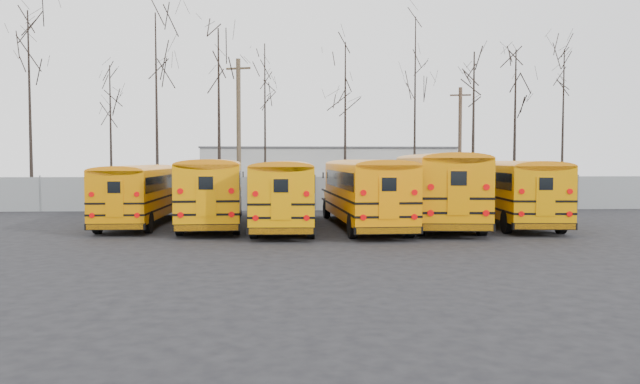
{
  "coord_description": "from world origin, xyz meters",
  "views": [
    {
      "loc": [
        -1.73,
        -24.9,
        3.03
      ],
      "look_at": [
        -0.26,
        2.26,
        1.6
      ],
      "focal_mm": 35.0,
      "sensor_mm": 36.0,
      "label": 1
    }
  ],
  "objects": [
    {
      "name": "bus_d",
      "position": [
        1.71,
        2.21,
        1.8
      ],
      "size": [
        3.09,
        11.07,
        3.07
      ],
      "rotation": [
        0.0,
        0.0,
        0.05
      ],
      "color": "black",
      "rests_on": "ground"
    },
    {
      "name": "fence",
      "position": [
        0.0,
        12.0,
        1.0
      ],
      "size": [
        40.0,
        0.04,
        2.0
      ],
      "primitive_type": "cube",
      "color": "gray",
      "rests_on": "ground"
    },
    {
      "name": "tree_3",
      "position": [
        -5.98,
        14.98,
        5.63
      ],
      "size": [
        0.26,
        0.26,
        11.27
      ],
      "primitive_type": "cone",
      "color": "black",
      "rests_on": "ground"
    },
    {
      "name": "ground",
      "position": [
        0.0,
        0.0,
        0.0
      ],
      "size": [
        120.0,
        120.0,
        0.0
      ],
      "primitive_type": "plane",
      "color": "black",
      "rests_on": "ground"
    },
    {
      "name": "tree_8",
      "position": [
        13.51,
        16.01,
        5.15
      ],
      "size": [
        0.26,
        0.26,
        10.3
      ],
      "primitive_type": "cone",
      "color": "black",
      "rests_on": "ground"
    },
    {
      "name": "bus_b",
      "position": [
        -5.07,
        3.54,
        1.81
      ],
      "size": [
        3.25,
        11.15,
        3.08
      ],
      "rotation": [
        0.0,
        0.0,
        0.07
      ],
      "color": "black",
      "rests_on": "ground"
    },
    {
      "name": "tree_5",
      "position": [
        2.14,
        15.92,
        5.33
      ],
      "size": [
        0.26,
        0.26,
        10.66
      ],
      "primitive_type": "cone",
      "color": "black",
      "rests_on": "ground"
    },
    {
      "name": "tree_7",
      "position": [
        10.2,
        14.4,
        4.93
      ],
      "size": [
        0.26,
        0.26,
        9.85
      ],
      "primitive_type": "cone",
      "color": "black",
      "rests_on": "ground"
    },
    {
      "name": "utility_pole_left",
      "position": [
        -5.02,
        18.68,
        5.12
      ],
      "size": [
        1.73,
        0.66,
        9.96
      ],
      "rotation": [
        0.0,
        0.0,
        -0.31
      ],
      "color": "brown",
      "rests_on": "ground"
    },
    {
      "name": "tree_4",
      "position": [
        -3.09,
        15.59,
        5.23
      ],
      "size": [
        0.26,
        0.26,
        10.45
      ],
      "primitive_type": "cone",
      "color": "black",
      "rests_on": "ground"
    },
    {
      "name": "tree_2",
      "position": [
        -9.93,
        15.26,
        6.12
      ],
      "size": [
        0.26,
        0.26,
        12.25
      ],
      "primitive_type": "cone",
      "color": "black",
      "rests_on": "ground"
    },
    {
      "name": "tree_6",
      "position": [
        6.86,
        16.48,
        6.24
      ],
      "size": [
        0.26,
        0.26,
        12.47
      ],
      "primitive_type": "cone",
      "color": "black",
      "rests_on": "ground"
    },
    {
      "name": "bus_a",
      "position": [
        -8.41,
        3.99,
        1.64
      ],
      "size": [
        2.36,
        10.06,
        2.81
      ],
      "rotation": [
        0.0,
        0.0,
        0.0
      ],
      "color": "black",
      "rests_on": "ground"
    },
    {
      "name": "tree_9",
      "position": [
        17.57,
        17.76,
        5.33
      ],
      "size": [
        0.26,
        0.26,
        10.66
      ],
      "primitive_type": "cone",
      "color": "black",
      "rests_on": "ground"
    },
    {
      "name": "tree_0",
      "position": [
        -18.22,
        16.38,
        6.28
      ],
      "size": [
        0.26,
        0.26,
        12.55
      ],
      "primitive_type": "cone",
      "color": "black",
      "rests_on": "ground"
    },
    {
      "name": "tree_1",
      "position": [
        -13.55,
        17.94,
        4.67
      ],
      "size": [
        0.26,
        0.26,
        9.34
      ],
      "primitive_type": "cone",
      "color": "black",
      "rests_on": "ground"
    },
    {
      "name": "bus_f",
      "position": [
        8.59,
        3.28,
        1.76
      ],
      "size": [
        3.22,
        10.9,
        3.01
      ],
      "rotation": [
        0.0,
        0.0,
        -0.07
      ],
      "color": "black",
      "rests_on": "ground"
    },
    {
      "name": "bus_c",
      "position": [
        -1.79,
        2.25,
        1.76
      ],
      "size": [
        2.76,
        10.79,
        3.0
      ],
      "rotation": [
        0.0,
        0.0,
        -0.03
      ],
      "color": "black",
      "rests_on": "ground"
    },
    {
      "name": "bus_e",
      "position": [
        5.1,
        3.19,
        1.96
      ],
      "size": [
        3.72,
        12.14,
        3.35
      ],
      "rotation": [
        0.0,
        0.0,
        -0.08
      ],
      "color": "black",
      "rests_on": "ground"
    },
    {
      "name": "utility_pole_right",
      "position": [
        10.15,
        17.24,
        4.07
      ],
      "size": [
        1.4,
        0.4,
        7.93
      ],
      "rotation": [
        0.0,
        0.0,
        -0.21
      ],
      "color": "#4A382A",
      "rests_on": "ground"
    },
    {
      "name": "distant_building",
      "position": [
        2.0,
        32.0,
        2.0
      ],
      "size": [
        22.0,
        8.0,
        4.0
      ],
      "primitive_type": "cube",
      "color": "beige",
      "rests_on": "ground"
    }
  ]
}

